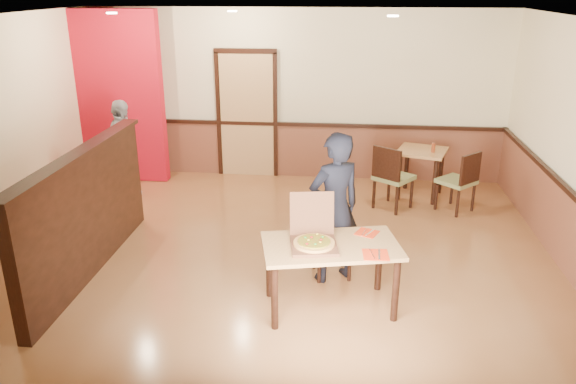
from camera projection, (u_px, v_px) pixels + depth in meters
name	position (u px, v px, depth m)	size (l,w,h in m)	color
floor	(265.00, 270.00, 6.57)	(7.00, 7.00, 0.00)	#AB6E42
ceiling	(261.00, 21.00, 5.59)	(7.00, 7.00, 0.00)	black
wall_back	(294.00, 95.00, 9.34)	(7.00, 7.00, 0.00)	#FFF2C7
wainscot_back	(294.00, 151.00, 9.64)	(7.00, 0.04, 0.90)	brown
chair_rail_back	(294.00, 124.00, 9.46)	(7.00, 0.06, 0.06)	black
back_door	(247.00, 115.00, 9.50)	(0.90, 0.06, 2.10)	tan
booth_partition	(86.00, 212.00, 6.32)	(0.20, 3.10, 1.44)	black
red_accent_panel	(115.00, 98.00, 9.16)	(1.60, 0.20, 2.78)	#B80D20
spot_a	(112.00, 13.00, 7.50)	(0.14, 0.14, 0.02)	beige
spot_b	(232.00, 11.00, 8.00)	(0.14, 0.14, 0.02)	beige
spot_c	(393.00, 16.00, 6.85)	(0.14, 0.14, 0.02)	beige
main_table	(331.00, 254.00, 5.61)	(1.49, 1.05, 0.72)	tan
diner_chair	(331.00, 236.00, 6.38)	(0.50, 0.50, 0.84)	olive
side_chair_left	(391.00, 175.00, 8.16)	(0.67, 0.67, 0.97)	olive
side_chair_right	(461.00, 179.00, 8.08)	(0.64, 0.64, 0.92)	olive
side_table	(421.00, 161.00, 8.66)	(0.88, 0.88, 0.75)	tan
diner	(334.00, 208.00, 6.11)	(0.62, 0.41, 1.71)	black
passerby	(123.00, 150.00, 8.54)	(0.90, 0.38, 1.54)	#9899A1
pizza_box	(314.00, 240.00, 5.53)	(0.52, 0.59, 0.47)	brown
pizza	(314.00, 243.00, 5.49)	(0.40, 0.40, 0.03)	#F5B159
napkin_near	(376.00, 255.00, 5.35)	(0.26, 0.26, 0.01)	red
napkin_far	(367.00, 233.00, 5.82)	(0.28, 0.28, 0.01)	red
condiment	(433.00, 148.00, 8.47)	(0.06, 0.06, 0.14)	maroon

